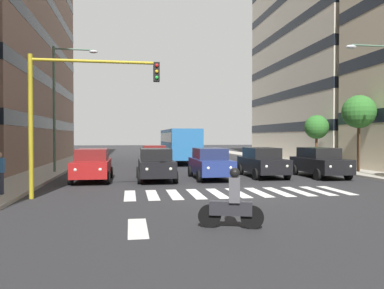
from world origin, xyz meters
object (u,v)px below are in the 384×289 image
at_px(car_row2_0, 154,157).
at_px(street_tree_1, 359,112).
at_px(car_0, 320,162).
at_px(street_lamp_right, 61,96).
at_px(car_3, 156,164).
at_px(motorcycle_with_rider, 232,203).
at_px(street_tree_2, 317,127).
at_px(traffic_light_gantry, 71,101).
at_px(bus_behind_traffic, 179,142).
at_px(car_1, 262,162).
at_px(car_4, 92,164).
at_px(car_2, 210,163).

xyz_separation_m(car_row2_0, street_tree_1, (-12.71, 5.80, 3.06)).
bearing_deg(street_tree_1, car_0, 24.33).
relative_size(car_0, street_lamp_right, 0.56).
relative_size(car_0, car_3, 1.00).
relative_size(car_3, motorcycle_with_rider, 2.69).
xyz_separation_m(car_row2_0, street_tree_2, (-12.73, 0.22, 2.22)).
distance_m(traffic_light_gantry, street_lamp_right, 10.10).
relative_size(car_3, car_row2_0, 1.00).
xyz_separation_m(car_3, street_tree_1, (-13.09, -1.61, 3.06)).
xyz_separation_m(bus_behind_traffic, street_tree_1, (-10.03, 12.00, 2.08)).
relative_size(car_1, traffic_light_gantry, 0.81).
bearing_deg(bus_behind_traffic, street_tree_1, 129.89).
bearing_deg(car_row2_0, car_4, 62.51).
relative_size(car_0, car_4, 1.00).
distance_m(car_2, car_row2_0, 7.72).
bearing_deg(street_tree_2, street_tree_1, 89.75).
distance_m(car_3, bus_behind_traffic, 13.99).
relative_size(car_3, street_tree_1, 0.91).
height_order(car_0, bus_behind_traffic, bus_behind_traffic).
xyz_separation_m(car_1, car_row2_0, (5.91, -6.73, 0.00)).
bearing_deg(street_tree_2, car_3, 28.72).
relative_size(motorcycle_with_rider, traffic_light_gantry, 0.30).
distance_m(motorcycle_with_rider, street_lamp_right, 17.53).
bearing_deg(bus_behind_traffic, car_0, 115.53).
bearing_deg(car_1, traffic_light_gantry, 31.16).
height_order(car_0, motorcycle_with_rider, car_0).
relative_size(car_0, street_tree_2, 1.13).
relative_size(car_1, bus_behind_traffic, 0.42).
xyz_separation_m(car_2, car_row2_0, (2.68, -7.24, 0.00)).
bearing_deg(car_1, car_row2_0, -48.70).
height_order(car_3, car_4, same).
relative_size(car_row2_0, street_lamp_right, 0.56).
bearing_deg(car_1, bus_behind_traffic, -75.95).
distance_m(car_3, car_4, 3.37).
xyz_separation_m(car_0, car_1, (3.26, -0.66, 0.00)).
height_order(bus_behind_traffic, traffic_light_gantry, traffic_light_gantry).
xyz_separation_m(car_row2_0, bus_behind_traffic, (-2.68, -6.21, 0.97)).
xyz_separation_m(car_4, bus_behind_traffic, (-6.42, -13.40, 0.97)).
distance_m(car_0, traffic_light_gantry, 14.52).
height_order(car_1, street_tree_1, street_tree_1).
relative_size(car_row2_0, traffic_light_gantry, 0.81).
bearing_deg(car_4, car_3, 176.29).
xyz_separation_m(car_3, street_tree_2, (-13.11, -7.19, 2.22)).
bearing_deg(car_1, car_0, 168.49).
xyz_separation_m(car_4, street_lamp_right, (2.32, -4.28, 4.03)).
distance_m(car_4, car_row2_0, 8.11).
relative_size(car_3, car_4, 1.00).
height_order(car_0, car_row2_0, same).
bearing_deg(motorcycle_with_rider, traffic_light_gantry, -49.67).
distance_m(car_1, car_4, 9.67).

